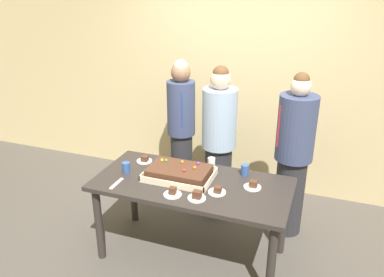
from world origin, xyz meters
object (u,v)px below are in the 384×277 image
object	(u,v)px
drink_cup_middle	(245,170)
plated_slice_near_left	(217,191)
party_table	(192,192)
drink_cup_nearest	(126,168)
drink_cup_far_end	(211,163)
plated_slice_far_left	(145,160)
plated_slice_center_front	(253,185)
plated_slice_far_right	(173,193)
plated_slice_near_right	(197,196)
person_green_shirt_behind	(219,142)
cake_server_utensil	(117,183)
sheet_cake	(179,173)
person_serving_front	(181,128)
person_striped_tie_right	(293,155)

from	to	relation	value
drink_cup_middle	plated_slice_near_left	bearing A→B (deg)	-109.22
party_table	drink_cup_nearest	size ratio (longest dim) A/B	17.23
party_table	drink_cup_far_end	world-z (taller)	drink_cup_far_end
plated_slice_far_left	drink_cup_far_end	bearing A→B (deg)	8.96
plated_slice_near_left	plated_slice_center_front	world-z (taller)	same
plated_slice_far_right	drink_cup_nearest	world-z (taller)	drink_cup_nearest
drink_cup_middle	drink_cup_far_end	xyz separation A→B (m)	(-0.33, 0.03, 0.00)
plated_slice_far_right	plated_slice_near_right	bearing A→B (deg)	3.18
drink_cup_middle	person_green_shirt_behind	bearing A→B (deg)	128.96
plated_slice_far_left	cake_server_utensil	size ratio (longest dim) A/B	0.75
sheet_cake	person_serving_front	world-z (taller)	person_serving_front
drink_cup_far_end	sheet_cake	bearing A→B (deg)	-126.18
plated_slice_center_front	plated_slice_far_left	bearing A→B (deg)	172.96
drink_cup_nearest	cake_server_utensil	size ratio (longest dim) A/B	0.50
sheet_cake	drink_cup_nearest	distance (m)	0.50
person_striped_tie_right	plated_slice_center_front	bearing A→B (deg)	31.20
drink_cup_middle	party_table	bearing A→B (deg)	-143.41
sheet_cake	plated_slice_center_front	size ratio (longest dim) A/B	4.02
drink_cup_nearest	plated_slice_center_front	bearing A→B (deg)	6.28
sheet_cake	cake_server_utensil	distance (m)	0.56
cake_server_utensil	person_green_shirt_behind	world-z (taller)	person_green_shirt_behind
plated_slice_center_front	plated_slice_far_right	bearing A→B (deg)	-149.57
drink_cup_middle	person_green_shirt_behind	distance (m)	0.62
drink_cup_far_end	person_serving_front	xyz separation A→B (m)	(-0.56, 0.65, 0.04)
plated_slice_far_right	drink_cup_far_end	world-z (taller)	drink_cup_far_end
plated_slice_center_front	drink_cup_nearest	size ratio (longest dim) A/B	1.50
drink_cup_nearest	drink_cup_middle	world-z (taller)	same
sheet_cake	plated_slice_far_left	size ratio (longest dim) A/B	4.02
plated_slice_far_left	drink_cup_far_end	distance (m)	0.66
plated_slice_center_front	drink_cup_nearest	xyz separation A→B (m)	(-1.15, -0.13, 0.03)
plated_slice_near_right	person_striped_tie_right	distance (m)	1.16
plated_slice_near_right	person_green_shirt_behind	world-z (taller)	person_green_shirt_behind
plated_slice_far_left	person_serving_front	bearing A→B (deg)	83.57
drink_cup_nearest	drink_cup_far_end	size ratio (longest dim) A/B	1.00
plated_slice_near_right	person_serving_front	bearing A→B (deg)	116.98
drink_cup_far_end	cake_server_utensil	distance (m)	0.90
cake_server_utensil	person_green_shirt_behind	xyz separation A→B (m)	(0.62, 1.04, 0.07)
plated_slice_far_right	sheet_cake	bearing A→B (deg)	101.38
drink_cup_nearest	plated_slice_far_left	bearing A→B (deg)	78.25
plated_slice_center_front	person_striped_tie_right	world-z (taller)	person_striped_tie_right
person_serving_front	person_striped_tie_right	distance (m)	1.30
drink_cup_far_end	person_striped_tie_right	bearing A→B (deg)	28.28
plated_slice_near_right	plated_slice_far_left	bearing A→B (deg)	146.29
plated_slice_near_left	drink_cup_far_end	distance (m)	0.47
plated_slice_near_right	cake_server_utensil	distance (m)	0.74
sheet_cake	drink_cup_far_end	size ratio (longest dim) A/B	6.02
drink_cup_nearest	cake_server_utensil	bearing A→B (deg)	-83.38
person_green_shirt_behind	drink_cup_far_end	bearing A→B (deg)	19.12
party_table	plated_slice_near_left	bearing A→B (deg)	-20.82
plated_slice_far_right	person_serving_front	xyz separation A→B (m)	(-0.42, 1.24, 0.07)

